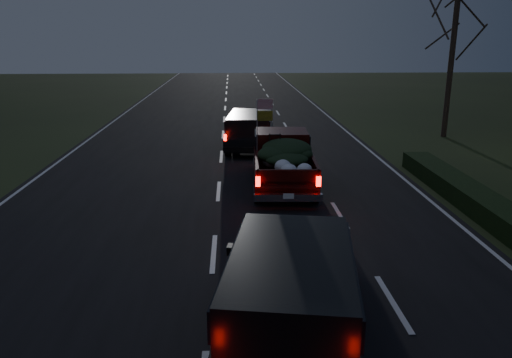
{
  "coord_description": "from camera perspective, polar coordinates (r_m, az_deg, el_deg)",
  "views": [
    {
      "loc": [
        0.49,
        -11.1,
        5.07
      ],
      "look_at": [
        1.12,
        1.96,
        1.3
      ],
      "focal_mm": 35.0,
      "sensor_mm": 36.0,
      "label": 1
    }
  ],
  "objects": [
    {
      "name": "ground",
      "position": [
        12.22,
        -4.86,
        -8.5
      ],
      "size": [
        120.0,
        120.0,
        0.0
      ],
      "primitive_type": "plane",
      "color": "black",
      "rests_on": "ground"
    },
    {
      "name": "road_asphalt",
      "position": [
        12.21,
        -4.86,
        -8.46
      ],
      "size": [
        14.0,
        120.0,
        0.02
      ],
      "primitive_type": "cube",
      "color": "black",
      "rests_on": "ground"
    },
    {
      "name": "hedge_row",
      "position": [
        16.59,
        23.54,
        -2.02
      ],
      "size": [
        1.0,
        10.0,
        0.6
      ],
      "primitive_type": "cube",
      "color": "black",
      "rests_on": "ground"
    },
    {
      "name": "bare_tree_far",
      "position": [
        27.41,
        21.72,
        15.33
      ],
      "size": [
        3.6,
        3.6,
        7.0
      ],
      "color": "black",
      "rests_on": "ground"
    },
    {
      "name": "pickup_truck",
      "position": [
        17.26,
        3.1,
        2.46
      ],
      "size": [
        2.18,
        5.23,
        2.7
      ],
      "rotation": [
        0.0,
        0.0,
        -0.04
      ],
      "color": "#320806",
      "rests_on": "ground"
    },
    {
      "name": "lead_suv",
      "position": [
        22.92,
        -0.68,
        5.91
      ],
      "size": [
        2.46,
        4.89,
        1.35
      ],
      "rotation": [
        0.0,
        0.0,
        -0.11
      ],
      "color": "black",
      "rests_on": "ground"
    },
    {
      "name": "rear_suv",
      "position": [
        8.43,
        3.99,
        -12.36
      ],
      "size": [
        2.79,
        5.15,
        1.41
      ],
      "rotation": [
        0.0,
        0.0,
        -0.16
      ],
      "color": "black",
      "rests_on": "ground"
    }
  ]
}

